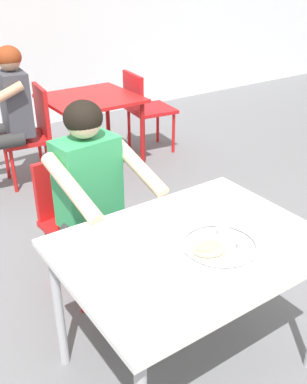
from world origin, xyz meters
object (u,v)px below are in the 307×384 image
at_px(table_background_red, 91,106).
at_px(patron_background, 5,108).
at_px(drinking_cup, 134,261).
at_px(thali_tray, 220,245).
at_px(chair_foreground, 80,214).
at_px(chair_red_left, 32,129).
at_px(table_foreground, 191,257).
at_px(diner_foreground, 98,192).
at_px(chair_red_right, 144,106).

height_order(table_background_red, patron_background, patron_background).
xyz_separation_m(drinking_cup, patron_background, (0.29, 2.48, -0.05)).
height_order(thali_tray, chair_foreground, chair_foreground).
height_order(drinking_cup, chair_red_left, chair_red_left).
bearing_deg(table_foreground, diner_foreground, 97.53).
xyz_separation_m(table_foreground, table_background_red, (0.77, 2.44, -0.04)).
distance_m(chair_red_left, patron_background, 0.32).
bearing_deg(chair_red_right, chair_red_left, -178.55).
distance_m(chair_foreground, chair_red_left, 1.59).
height_order(chair_foreground, diner_foreground, diner_foreground).
xyz_separation_m(table_foreground, diner_foreground, (-0.09, 0.69, 0.06)).
xyz_separation_m(chair_foreground, patron_background, (0.09, 1.55, 0.25)).
xyz_separation_m(drinking_cup, chair_foreground, (0.20, 0.93, -0.30)).
bearing_deg(chair_foreground, patron_background, 86.73).
height_order(table_background_red, chair_red_left, chair_red_left).
height_order(chair_foreground, chair_red_right, chair_red_right).
relative_size(thali_tray, patron_background, 0.26).
height_order(drinking_cup, chair_foreground, drinking_cup).
relative_size(table_background_red, patron_background, 0.68).
bearing_deg(table_background_red, thali_tray, -105.22).
bearing_deg(drinking_cup, chair_red_right, 55.86).
xyz_separation_m(diner_foreground, chair_red_right, (1.49, 1.81, -0.21)).
xyz_separation_m(thali_tray, chair_foreground, (-0.19, 1.00, -0.26)).
relative_size(drinking_cup, chair_red_right, 0.11).
distance_m(thali_tray, diner_foreground, 0.80).
height_order(thali_tray, chair_red_left, chair_red_left).
bearing_deg(thali_tray, table_background_red, 74.78).
bearing_deg(thali_tray, diner_foreground, 102.38).
bearing_deg(diner_foreground, chair_red_right, 50.52).
distance_m(table_background_red, chair_red_left, 0.59).
bearing_deg(chair_red_right, table_background_red, -175.24).
bearing_deg(patron_background, chair_red_left, 3.39).
relative_size(drinking_cup, patron_background, 0.08).
xyz_separation_m(table_background_red, chair_red_right, (0.63, 0.05, -0.11)).
height_order(table_foreground, chair_red_right, chair_red_right).
distance_m(drinking_cup, table_background_red, 2.70).
relative_size(drinking_cup, diner_foreground, 0.08).
bearing_deg(chair_red_right, table_foreground, -119.27).
xyz_separation_m(chair_foreground, table_background_red, (0.88, 1.54, 0.13)).
height_order(thali_tray, patron_background, patron_background).
relative_size(table_foreground, table_background_red, 1.35).
relative_size(thali_tray, table_background_red, 0.39).
bearing_deg(diner_foreground, patron_background, 87.74).
height_order(thali_tray, drinking_cup, drinking_cup).
relative_size(table_foreground, chair_red_right, 1.34).
distance_m(thali_tray, table_background_red, 2.63).
xyz_separation_m(thali_tray, diner_foreground, (-0.17, 0.78, -0.03)).
distance_m(diner_foreground, chair_red_left, 1.81).
bearing_deg(chair_foreground, chair_red_left, 79.06).
bearing_deg(diner_foreground, thali_tray, -77.62).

